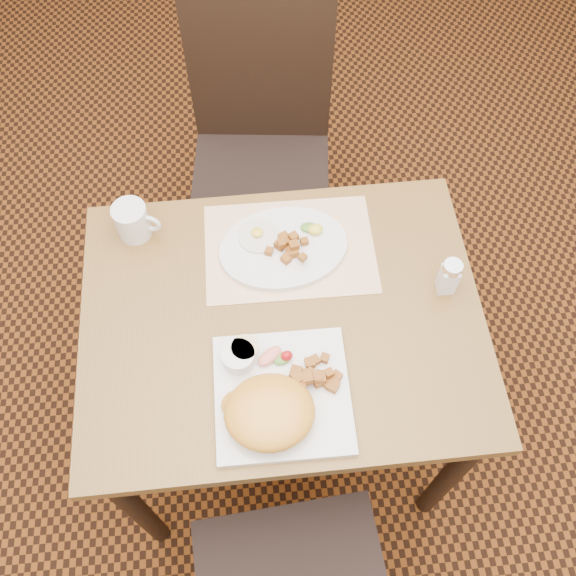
# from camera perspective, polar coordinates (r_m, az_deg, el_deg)

# --- Properties ---
(ground) EXTENTS (8.00, 8.00, 0.00)m
(ground) POSITION_cam_1_polar(r_m,az_deg,el_deg) (2.13, -0.34, -11.83)
(ground) COLOR black
(ground) RESTS_ON ground
(table) EXTENTS (0.90, 0.70, 0.75)m
(table) POSITION_cam_1_polar(r_m,az_deg,el_deg) (1.53, -0.47, -4.41)
(table) COLOR brown
(table) RESTS_ON ground
(chair_far) EXTENTS (0.47, 0.48, 0.97)m
(chair_far) POSITION_cam_1_polar(r_m,az_deg,el_deg) (2.02, -2.42, 12.77)
(chair_far) COLOR black
(chair_far) RESTS_ON ground
(placemat) EXTENTS (0.40, 0.29, 0.00)m
(placemat) POSITION_cam_1_polar(r_m,az_deg,el_deg) (1.52, 0.15, 3.53)
(placemat) COLOR white
(placemat) RESTS_ON table
(plate_square) EXTENTS (0.28, 0.28, 0.02)m
(plate_square) POSITION_cam_1_polar(r_m,az_deg,el_deg) (1.35, -0.51, -9.44)
(plate_square) COLOR silver
(plate_square) RESTS_ON table
(plate_oval) EXTENTS (0.33, 0.26, 0.02)m
(plate_oval) POSITION_cam_1_polar(r_m,az_deg,el_deg) (1.51, -0.40, 3.59)
(plate_oval) COLOR silver
(plate_oval) RESTS_ON placemat
(hollandaise_mound) EXTENTS (0.19, 0.16, 0.07)m
(hollandaise_mound) POSITION_cam_1_polar(r_m,az_deg,el_deg) (1.30, -1.73, -11.00)
(hollandaise_mound) COLOR gold
(hollandaise_mound) RESTS_ON plate_square
(ramekin) EXTENTS (0.08, 0.08, 0.04)m
(ramekin) POSITION_cam_1_polar(r_m,az_deg,el_deg) (1.35, -4.37, -6.06)
(ramekin) COLOR silver
(ramekin) RESTS_ON plate_square
(garnish_sq) EXTENTS (0.08, 0.06, 0.03)m
(garnish_sq) POSITION_cam_1_polar(r_m,az_deg,el_deg) (1.36, -1.04, -6.11)
(garnish_sq) COLOR #387223
(garnish_sq) RESTS_ON plate_square
(fried_egg) EXTENTS (0.10, 0.10, 0.02)m
(fried_egg) POSITION_cam_1_polar(r_m,az_deg,el_deg) (1.52, -2.62, 4.72)
(fried_egg) COLOR white
(fried_egg) RESTS_ON plate_oval
(garnish_ov) EXTENTS (0.05, 0.04, 0.02)m
(garnish_ov) POSITION_cam_1_polar(r_m,az_deg,el_deg) (1.52, 2.22, 5.31)
(garnish_ov) COLOR #387223
(garnish_ov) RESTS_ON plate_oval
(salt_shaker) EXTENTS (0.04, 0.04, 0.10)m
(salt_shaker) POSITION_cam_1_polar(r_m,az_deg,el_deg) (1.47, 14.11, 1.01)
(salt_shaker) COLOR white
(salt_shaker) RESTS_ON table
(coffee_mug) EXTENTS (0.11, 0.08, 0.09)m
(coffee_mug) POSITION_cam_1_polar(r_m,az_deg,el_deg) (1.56, -13.62, 5.81)
(coffee_mug) COLOR silver
(coffee_mug) RESTS_ON table
(home_fries_sq) EXTENTS (0.11, 0.09, 0.04)m
(home_fries_sq) POSITION_cam_1_polar(r_m,az_deg,el_deg) (1.34, 2.22, -7.89)
(home_fries_sq) COLOR #A15A19
(home_fries_sq) RESTS_ON plate_square
(home_fries_ov) EXTENTS (0.11, 0.09, 0.03)m
(home_fries_ov) POSITION_cam_1_polar(r_m,az_deg,el_deg) (1.49, -0.00, 3.77)
(home_fries_ov) COLOR #A15A19
(home_fries_ov) RESTS_ON plate_oval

